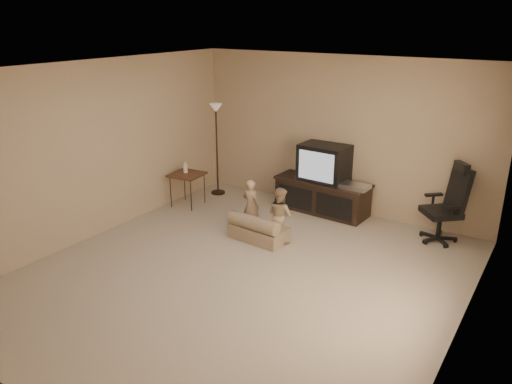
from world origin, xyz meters
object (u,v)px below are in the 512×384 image
side_table (187,175)px  toddler_right (280,215)px  tv_stand (323,184)px  office_chair (446,214)px  floor_lamp (216,129)px  child_sofa (258,230)px  toddler_left (251,205)px

side_table → toddler_right: size_ratio=0.94×
tv_stand → side_table: size_ratio=2.09×
office_chair → toddler_right: bearing=-98.7°
office_chair → toddler_right: 2.34m
office_chair → floor_lamp: size_ratio=0.71×
child_sofa → toddler_left: bearing=142.5°
side_table → floor_lamp: floor_lamp is taller
side_table → toddler_left: (1.47, -0.29, -0.15)m
floor_lamp → tv_stand: bearing=6.4°
floor_lamp → toddler_left: floor_lamp is taller
floor_lamp → toddler_left: size_ratio=2.04×
toddler_left → side_table: bearing=-7.6°
tv_stand → floor_lamp: (-1.98, -0.22, 0.72)m
office_chair → toddler_left: office_chair is taller
office_chair → child_sofa: office_chair is taller
office_chair → tv_stand: bearing=-134.8°
child_sofa → toddler_left: size_ratio=1.07×
side_table → floor_lamp: bearing=85.5°
floor_lamp → toddler_left: 1.93m
floor_lamp → child_sofa: bearing=-37.5°
office_chair → toddler_left: bearing=-106.9°
child_sofa → toddler_right: bearing=31.9°
child_sofa → side_table: bearing=167.2°
side_table → toddler_right: 2.08m
side_table → toddler_right: toddler_right is taller
office_chair → side_table: (-3.99, -0.89, 0.13)m
office_chair → toddler_left: size_ratio=1.46×
floor_lamp → toddler_right: floor_lamp is taller
tv_stand → child_sofa: 1.58m
toddler_left → toddler_right: 0.57m
office_chair → side_table: bearing=-119.4°
floor_lamp → toddler_left: (1.42, -1.05, -0.79)m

